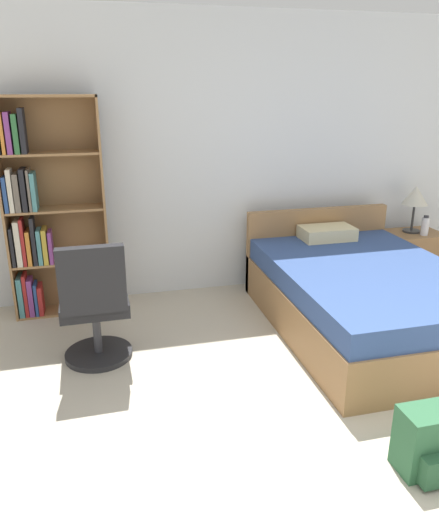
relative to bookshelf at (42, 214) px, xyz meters
name	(u,v)px	position (x,y,z in m)	size (l,w,h in m)	color
wall_back	(245,157)	(1.88, 0.25, 0.39)	(9.00, 0.06, 2.60)	silver
bookshelf	(42,214)	(0.00, 0.00, 0.00)	(0.83, 0.26, 1.88)	olive
bed	(363,295)	(2.56, -0.94, -0.62)	(1.45, 2.09, 0.81)	olive
office_chair	(95,307)	(0.39, -1.00, -0.46)	(0.50, 0.57, 0.96)	#232326
nightstand	(412,256)	(3.62, -0.07, -0.65)	(0.54, 0.44, 0.51)	olive
table_lamp	(415,197)	(3.59, -0.04, -0.03)	(0.25, 0.25, 0.48)	#333333
water_bottle	(425,226)	(3.65, -0.18, -0.30)	(0.08, 0.08, 0.20)	silver
backpack_green	(431,443)	(2.07, -2.55, -0.74)	(0.34, 0.27, 0.36)	#2D603D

